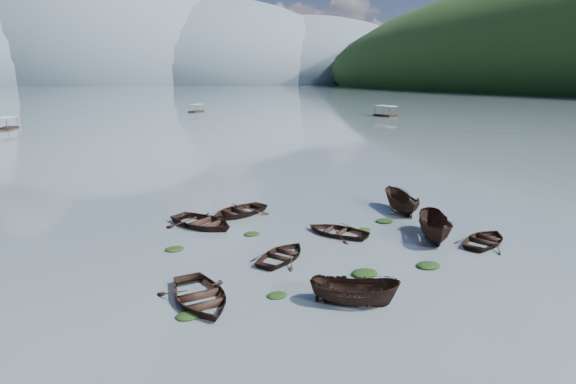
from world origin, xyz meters
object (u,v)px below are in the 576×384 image
object	(u,v)px
rowboat_0	(200,302)
pontoon_centre	(196,112)
pontoon_left	(8,129)
rowboat_3	(337,234)

from	to	relation	value
rowboat_0	pontoon_centre	xyz separation A→B (m)	(14.12, 119.10, 0.00)
pontoon_left	pontoon_centre	world-z (taller)	pontoon_left
rowboat_3	pontoon_centre	distance (m)	112.88
rowboat_0	rowboat_3	distance (m)	11.37
rowboat_0	rowboat_3	size ratio (longest dim) A/B	1.12
pontoon_left	pontoon_centre	xyz separation A→B (m)	(41.09, 36.09, 0.00)
pontoon_left	pontoon_centre	distance (m)	54.68
rowboat_0	pontoon_centre	size ratio (longest dim) A/B	0.81
rowboat_3	pontoon_left	world-z (taller)	pontoon_left
pontoon_centre	rowboat_3	bearing A→B (deg)	-56.13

